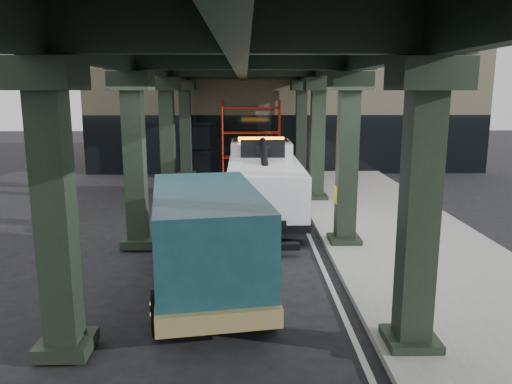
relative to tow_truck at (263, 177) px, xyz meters
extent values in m
plane|color=black|center=(-0.34, -6.08, -1.37)|extent=(90.00, 90.00, 0.00)
cube|color=gray|center=(4.16, -4.08, -1.29)|extent=(5.00, 40.00, 0.15)
cube|color=silver|center=(1.36, -4.08, -1.36)|extent=(0.12, 38.00, 0.01)
cube|color=black|center=(2.26, -10.08, 1.13)|extent=(0.55, 0.55, 5.00)
cube|color=black|center=(2.26, -10.08, 3.38)|extent=(1.10, 1.10, 0.50)
cube|color=black|center=(2.26, -10.08, -1.19)|extent=(0.90, 0.90, 0.24)
cube|color=black|center=(2.26, -4.08, 1.13)|extent=(0.55, 0.55, 5.00)
cube|color=black|center=(2.26, -4.08, 3.38)|extent=(1.10, 1.10, 0.50)
cube|color=black|center=(2.26, -4.08, -1.19)|extent=(0.90, 0.90, 0.24)
cube|color=black|center=(2.26, 1.92, 1.13)|extent=(0.55, 0.55, 5.00)
cube|color=black|center=(2.26, 1.92, 3.38)|extent=(1.10, 1.10, 0.50)
cube|color=black|center=(2.26, 1.92, -1.19)|extent=(0.90, 0.90, 0.24)
cube|color=black|center=(2.26, 7.92, 1.13)|extent=(0.55, 0.55, 5.00)
cube|color=black|center=(2.26, 7.92, 3.38)|extent=(1.10, 1.10, 0.50)
cube|color=black|center=(2.26, 7.92, -1.19)|extent=(0.90, 0.90, 0.24)
cube|color=black|center=(-3.74, -10.08, 1.13)|extent=(0.55, 0.55, 5.00)
cube|color=black|center=(-3.74, -10.08, 3.38)|extent=(1.10, 1.10, 0.50)
cube|color=black|center=(-3.74, -10.08, -1.19)|extent=(0.90, 0.90, 0.24)
cube|color=black|center=(-3.74, -4.08, 1.13)|extent=(0.55, 0.55, 5.00)
cube|color=black|center=(-3.74, -4.08, 3.38)|extent=(1.10, 1.10, 0.50)
cube|color=black|center=(-3.74, -4.08, -1.19)|extent=(0.90, 0.90, 0.24)
cube|color=black|center=(-3.74, 1.92, 1.13)|extent=(0.55, 0.55, 5.00)
cube|color=black|center=(-3.74, 1.92, 3.38)|extent=(1.10, 1.10, 0.50)
cube|color=black|center=(-3.74, 1.92, -1.19)|extent=(0.90, 0.90, 0.24)
cube|color=black|center=(-3.74, 7.92, 1.13)|extent=(0.55, 0.55, 5.00)
cube|color=black|center=(-3.74, 7.92, 3.38)|extent=(1.10, 1.10, 0.50)
cube|color=black|center=(-3.74, 7.92, -1.19)|extent=(0.90, 0.90, 0.24)
cube|color=black|center=(2.26, -4.08, 4.18)|extent=(0.35, 32.00, 1.10)
cube|color=black|center=(-3.74, -4.08, 4.18)|extent=(0.35, 32.00, 1.10)
cube|color=black|center=(-0.74, -4.08, 4.18)|extent=(0.35, 32.00, 1.10)
cube|color=black|center=(-0.74, -4.08, 4.88)|extent=(7.40, 32.00, 0.30)
cube|color=#C6B793|center=(1.66, 13.92, 2.63)|extent=(22.00, 10.00, 8.00)
cylinder|color=red|center=(-1.84, 8.82, 0.63)|extent=(0.08, 0.08, 4.00)
cylinder|color=red|center=(-1.84, 8.02, 0.63)|extent=(0.08, 0.08, 4.00)
cylinder|color=red|center=(1.16, 8.82, 0.63)|extent=(0.08, 0.08, 4.00)
cylinder|color=red|center=(1.16, 8.02, 0.63)|extent=(0.08, 0.08, 4.00)
cylinder|color=red|center=(-0.34, 8.82, -0.37)|extent=(3.00, 0.08, 0.08)
cylinder|color=red|center=(-0.34, 8.82, 0.93)|extent=(3.00, 0.08, 0.08)
cylinder|color=red|center=(-0.34, 8.82, 2.23)|extent=(3.00, 0.08, 0.08)
cube|color=black|center=(0.00, -0.53, -0.66)|extent=(1.06, 7.60, 0.25)
cube|color=white|center=(-0.01, 2.06, 0.20)|extent=(2.40, 2.45, 1.82)
cube|color=white|center=(-0.02, 3.12, -0.30)|extent=(2.38, 0.72, 0.91)
cube|color=black|center=(-0.01, 2.31, 0.71)|extent=(2.24, 1.33, 0.86)
cube|color=white|center=(0.01, -1.69, 0.00)|extent=(2.46, 5.08, 1.42)
cube|color=orange|center=(-0.01, 1.85, 1.21)|extent=(1.83, 0.29, 0.16)
cube|color=black|center=(0.00, 0.33, 1.01)|extent=(1.62, 0.62, 0.61)
cylinder|color=black|center=(0.01, -1.49, 0.76)|extent=(0.26, 3.55, 1.36)
cube|color=black|center=(0.03, -4.28, -1.01)|extent=(0.31, 1.42, 0.18)
cube|color=black|center=(0.03, -4.98, -1.06)|extent=(1.62, 0.26, 0.18)
cylinder|color=black|center=(-1.13, 2.35, -0.81)|extent=(0.36, 1.12, 1.11)
cylinder|color=silver|center=(-1.13, 2.35, -0.81)|extent=(0.40, 0.62, 0.61)
cylinder|color=black|center=(1.10, 2.37, -0.81)|extent=(0.36, 1.12, 1.11)
cylinder|color=silver|center=(1.10, 2.37, -0.81)|extent=(0.40, 0.62, 0.61)
cylinder|color=black|center=(-1.11, -0.99, -0.81)|extent=(0.36, 1.12, 1.11)
cylinder|color=silver|center=(-1.11, -0.99, -0.81)|extent=(0.40, 0.62, 0.61)
cylinder|color=black|center=(1.12, -0.98, -0.81)|extent=(0.36, 1.12, 1.11)
cylinder|color=silver|center=(1.12, -0.98, -0.81)|extent=(0.40, 0.62, 0.61)
cylinder|color=black|center=(-1.10, -2.31, -0.81)|extent=(0.36, 1.12, 1.11)
cylinder|color=silver|center=(-1.10, -2.31, -0.81)|extent=(0.40, 0.62, 0.61)
cylinder|color=black|center=(1.13, -2.29, -0.81)|extent=(0.36, 1.12, 1.11)
cylinder|color=silver|center=(1.13, -2.29, -0.81)|extent=(0.40, 0.62, 0.61)
cube|color=#11353D|center=(-1.94, -4.88, -0.38)|extent=(2.29, 1.47, 0.93)
cube|color=#11353D|center=(-1.47, -7.69, 0.03)|extent=(2.92, 4.97, 2.03)
cube|color=olive|center=(-1.54, -7.28, -0.80)|extent=(3.14, 6.10, 0.36)
cube|color=black|center=(-1.87, -5.29, 0.45)|extent=(2.07, 0.77, 0.87)
cube|color=black|center=(-1.52, -7.39, 0.55)|extent=(2.79, 4.05, 0.57)
cube|color=silver|center=(-2.03, -4.33, -0.80)|extent=(2.07, 0.46, 0.31)
cylinder|color=black|center=(-2.96, -5.10, -0.93)|extent=(0.43, 0.91, 0.87)
cylinder|color=silver|center=(-2.96, -5.10, -0.93)|extent=(0.41, 0.53, 0.48)
cylinder|color=black|center=(-0.91, -4.76, -0.93)|extent=(0.43, 0.91, 0.87)
cylinder|color=silver|center=(-0.91, -4.76, -0.93)|extent=(0.41, 0.53, 0.48)
cylinder|color=black|center=(-2.24, -9.40, -0.93)|extent=(0.43, 0.91, 0.87)
cylinder|color=silver|center=(-2.24, -9.40, -0.93)|extent=(0.41, 0.53, 0.48)
cylinder|color=black|center=(-0.19, -9.06, -0.93)|extent=(0.43, 0.91, 0.87)
cylinder|color=silver|center=(-0.19, -9.06, -0.93)|extent=(0.41, 0.53, 0.48)
camera|label=1|loc=(-0.62, -18.07, 3.13)|focal=35.00mm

